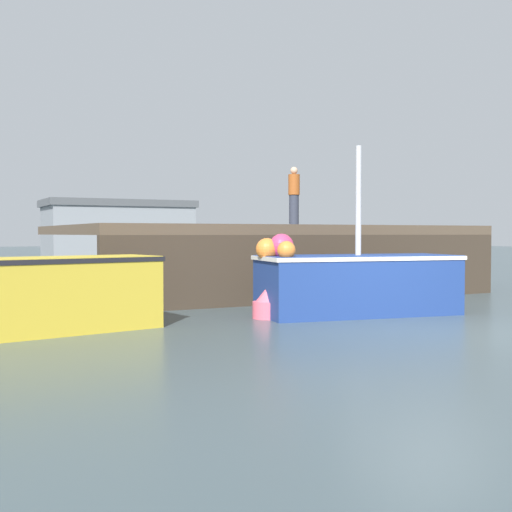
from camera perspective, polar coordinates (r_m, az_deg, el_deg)
ground at (r=11.63m, az=14.88°, el=-6.58°), size 120.00×160.00×0.10m
pier at (r=18.95m, az=0.41°, el=1.66°), size 10.96×8.18×1.88m
fishing_boat_near_left at (r=11.53m, az=-17.37°, el=-3.07°), size 3.84×1.88×1.27m
fishing_boat_near_right at (r=13.63m, az=8.58°, el=-2.20°), size 4.30×2.20×3.45m
rowboat at (r=15.93m, az=13.85°, el=-3.58°), size 1.63×0.74×0.32m
dockworker at (r=19.58m, az=3.31°, el=5.18°), size 0.34×0.34×1.75m
warehouse at (r=49.27m, az=-11.89°, el=2.37°), size 10.50×5.75×4.07m
mooring_buoy_foreground at (r=12.92m, az=1.03°, el=-4.18°), size 0.61×0.61×0.63m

